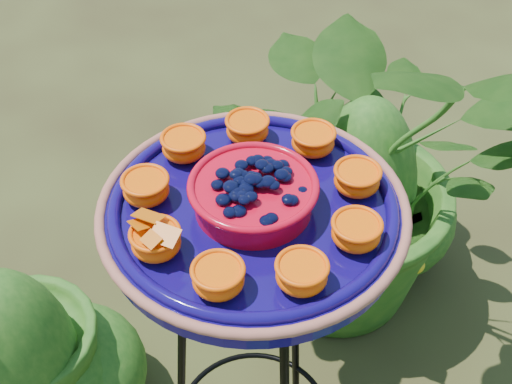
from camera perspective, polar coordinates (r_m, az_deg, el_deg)
tripod_stand at (r=1.33m, az=-0.17°, el=-12.96°), size 0.39×0.39×0.86m
feeder_dish at (r=1.03m, az=-0.22°, el=-1.28°), size 0.55×0.55×0.10m
shrub_back_left at (r=1.80m, az=8.67°, el=2.51°), size 1.07×1.10×0.93m
shrub_front_left at (r=1.62m, az=-19.55°, el=-10.61°), size 0.51×0.53×0.75m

